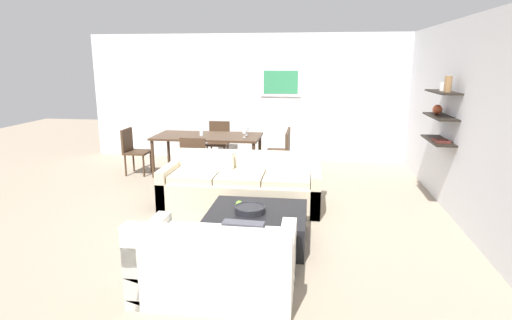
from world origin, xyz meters
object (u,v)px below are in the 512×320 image
(loveseat_white, at_px, (216,264))
(dining_chair_head, at_px, (218,140))
(wine_glass_foot, at_px, (202,134))
(wine_glass_right_far, at_px, (246,129))
(apple_on_coffee_table, at_px, (239,204))
(wine_glass_right_near, at_px, (244,132))
(decorative_bowl, at_px, (250,209))
(dining_chair_foot, at_px, (195,158))
(coffee_table, at_px, (257,226))
(dining_chair_left_near, at_px, (133,148))
(sofa_beige, at_px, (241,187))
(dining_table, at_px, (208,139))
(dining_chair_right_far, at_px, (282,148))
(dining_chair_right_near, at_px, (281,153))

(loveseat_white, relative_size, dining_chair_head, 1.64)
(wine_glass_foot, xyz_separation_m, wine_glass_right_far, (0.73, 0.55, 0.01))
(apple_on_coffee_table, relative_size, wine_glass_right_near, 0.57)
(decorative_bowl, xyz_separation_m, dining_chair_foot, (-1.28, 2.14, 0.08))
(coffee_table, bearing_deg, dining_chair_left_near, 135.05)
(sofa_beige, distance_m, dining_table, 2.04)
(coffee_table, xyz_separation_m, dining_chair_right_far, (0.06, 3.20, 0.31))
(coffee_table, distance_m, dining_chair_right_near, 2.78)
(sofa_beige, height_order, dining_chair_foot, dining_chair_foot)
(decorative_bowl, distance_m, wine_glass_right_near, 2.99)
(dining_table, bearing_deg, dining_chair_left_near, -171.15)
(dining_chair_left_near, height_order, dining_chair_right_far, same)
(wine_glass_right_far, bearing_deg, dining_chair_right_far, 8.24)
(coffee_table, bearing_deg, wine_glass_foot, 117.94)
(loveseat_white, bearing_deg, dining_chair_foot, 109.12)
(coffee_table, bearing_deg, apple_on_coffee_table, 154.63)
(dining_chair_left_near, xyz_separation_m, wine_glass_right_far, (2.14, 0.34, 0.37))
(wine_glass_foot, bearing_deg, dining_chair_right_far, 24.67)
(dining_chair_right_far, xyz_separation_m, wine_glass_right_far, (-0.68, -0.10, 0.37))
(dining_table, distance_m, dining_chair_right_near, 1.44)
(dining_chair_head, bearing_deg, dining_chair_right_near, -38.31)
(coffee_table, height_order, dining_table, dining_table)
(sofa_beige, xyz_separation_m, dining_chair_right_near, (0.46, 1.54, 0.21))
(coffee_table, relative_size, dining_chair_foot, 1.33)
(decorative_bowl, relative_size, dining_chair_head, 0.42)
(sofa_beige, distance_m, dining_chair_foot, 1.30)
(decorative_bowl, height_order, dining_table, dining_table)
(coffee_table, height_order, dining_chair_right_near, dining_chair_right_near)
(apple_on_coffee_table, relative_size, dining_chair_right_near, 0.10)
(wine_glass_right_far, bearing_deg, dining_table, -170.58)
(decorative_bowl, height_order, dining_chair_foot, dining_chair_foot)
(decorative_bowl, xyz_separation_m, dining_chair_right_far, (0.13, 3.25, 0.08))
(dining_table, distance_m, dining_chair_head, 0.91)
(sofa_beige, height_order, loveseat_white, same)
(dining_chair_foot, bearing_deg, loveseat_white, -70.88)
(apple_on_coffee_table, height_order, wine_glass_right_far, wine_glass_right_far)
(dining_chair_head, height_order, wine_glass_right_near, wine_glass_right_near)
(loveseat_white, distance_m, dining_chair_right_far, 4.41)
(coffee_table, bearing_deg, dining_table, 114.43)
(loveseat_white, distance_m, wine_glass_right_near, 4.12)
(dining_chair_foot, distance_m, dining_chair_head, 1.79)
(dining_chair_foot, relative_size, dining_chair_left_near, 1.00)
(dining_chair_right_far, distance_m, wine_glass_right_near, 0.84)
(sofa_beige, distance_m, dining_chair_right_near, 1.62)
(loveseat_white, distance_m, wine_glass_right_far, 4.36)
(loveseat_white, bearing_deg, dining_chair_right_far, 86.45)
(dining_chair_right_far, relative_size, wine_glass_right_near, 5.86)
(decorative_bowl, height_order, wine_glass_right_near, wine_glass_right_near)
(loveseat_white, distance_m, coffee_table, 1.22)
(coffee_table, relative_size, apple_on_coffee_table, 13.73)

